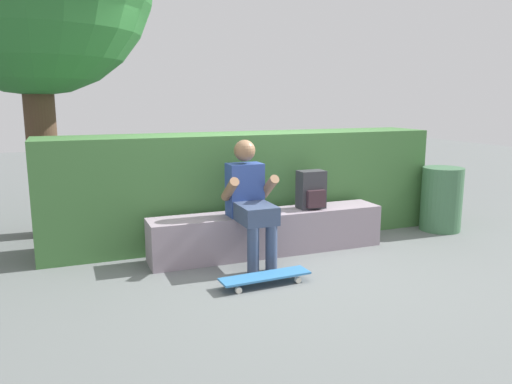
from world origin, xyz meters
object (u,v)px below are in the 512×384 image
at_px(person_skater, 250,198).
at_px(backpack_on_bench, 311,190).
at_px(trash_bin, 441,199).
at_px(bench_main, 269,232).
at_px(skateboard_near_person, 265,277).

distance_m(person_skater, backpack_on_bench, 0.79).
height_order(person_skater, trash_bin, person_skater).
relative_size(bench_main, skateboard_near_person, 3.05).
bearing_deg(skateboard_near_person, person_skater, 81.20).
bearing_deg(trash_bin, person_skater, -173.90).
distance_m(skateboard_near_person, backpack_on_bench, 1.31).
bearing_deg(skateboard_near_person, bench_main, 65.14).
bearing_deg(trash_bin, bench_main, -178.20).
bearing_deg(skateboard_near_person, trash_bin, 18.47).
bearing_deg(person_skater, bench_main, 35.58).
relative_size(person_skater, backpack_on_bench, 2.97).
distance_m(skateboard_near_person, trash_bin, 2.84).
height_order(skateboard_near_person, backpack_on_bench, backpack_on_bench).
bearing_deg(bench_main, trash_bin, 1.80).
relative_size(skateboard_near_person, trash_bin, 1.05).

